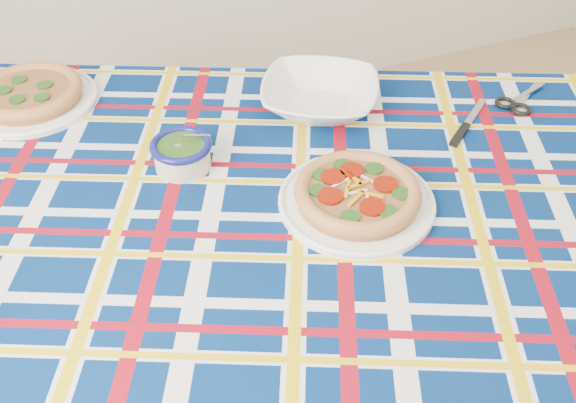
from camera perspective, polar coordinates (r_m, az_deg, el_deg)
name	(u,v)px	position (r m, az deg, el deg)	size (l,w,h in m)	color
dining_table	(258,227)	(1.37, -2.71, -2.31)	(1.95, 1.64, 0.78)	brown
tablecloth	(257,218)	(1.36, -2.74, -1.52)	(1.70, 1.08, 0.11)	#041F52
main_focaccia_plate	(357,193)	(1.29, 6.18, 0.76)	(0.33, 0.33, 0.06)	brown
pesto_bowl	(182,152)	(1.39, -9.43, 4.37)	(0.13, 0.13, 0.08)	#1C3A0F
serving_bowl	(320,96)	(1.57, 2.84, 9.37)	(0.28, 0.28, 0.07)	white
second_focaccia_plate	(30,93)	(1.71, -21.97, 8.95)	(0.33, 0.33, 0.06)	brown
table_knife	(474,113)	(1.62, 16.22, 7.57)	(0.24, 0.02, 0.01)	silver
kitchen_scissors	(528,93)	(1.74, 20.58, 9.02)	(0.20, 0.10, 0.02)	silver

